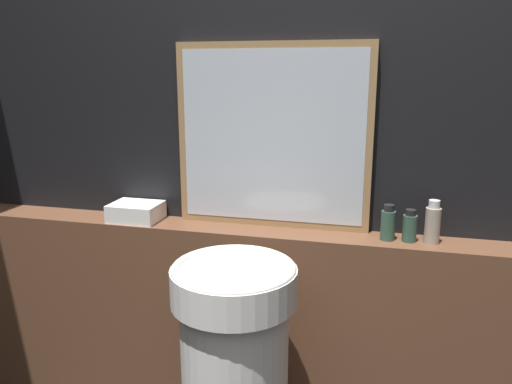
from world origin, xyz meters
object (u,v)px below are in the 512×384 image
towel_stack (136,212)px  shampoo_bottle (388,224)px  lotion_bottle (433,224)px  conditioner_bottle (410,227)px  mirror (272,137)px

towel_stack → shampoo_bottle: size_ratio=1.52×
shampoo_bottle → lotion_bottle: 0.14m
conditioner_bottle → lotion_bottle: size_ratio=0.75×
conditioner_bottle → lotion_bottle: bearing=0.0°
conditioner_bottle → shampoo_bottle: bearing=180.0°
mirror → lotion_bottle: bearing=-6.4°
mirror → conditioner_bottle: mirror is taller
towel_stack → conditioner_bottle: bearing=0.0°
mirror → towel_stack: mirror is taller
shampoo_bottle → conditioner_bottle: (0.07, -0.00, -0.01)m
shampoo_bottle → conditioner_bottle: shampoo_bottle is taller
towel_stack → shampoo_bottle: 0.94m
towel_stack → lotion_bottle: bearing=0.0°
towel_stack → lotion_bottle: lotion_bottle is taller
mirror → towel_stack: 0.61m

